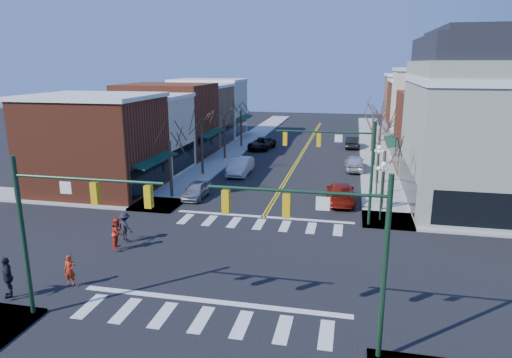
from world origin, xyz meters
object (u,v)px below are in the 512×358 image
Objects in this scene: car_right_near at (340,193)px; car_right_far at (353,142)px; pedestrian_red_a at (70,270)px; victorian_corner at (495,120)px; pedestrian_dark_a at (8,277)px; lamppost_midblock at (378,162)px; car_left_mid at (240,166)px; car_right_mid at (355,163)px; pedestrian_dark_b at (125,226)px; car_left_near at (196,190)px; pedestrian_red_b at (118,233)px; lamppost_corner at (382,181)px; car_left_far at (262,143)px.

car_right_near is 1.16× the size of car_right_far.
victorian_corner is at bearing 28.80° from pedestrian_red_a.
pedestrian_red_a is at bearing 89.53° from pedestrian_dark_a.
lamppost_midblock is 2.81× the size of pedestrian_red_a.
lamppost_midblock is 0.83× the size of car_left_mid.
car_right_mid is 26.88m from pedestrian_dark_b.
victorian_corner is 23.85m from car_left_near.
pedestrian_red_b is at bearing -136.05° from lamppost_midblock.
pedestrian_dark_b is at bearing 127.33° from pedestrian_dark_a.
victorian_corner reaches higher than car_right_near.
pedestrian_dark_a is (-2.13, -1.65, 0.22)m from pedestrian_red_a.
car_right_mid is at bearing 45.87° from car_left_near.
pedestrian_dark_a is at bearing -139.85° from lamppost_corner.
pedestrian_red_b is (-1.84, -34.06, 0.33)m from car_left_far.
pedestrian_red_a is (-23.80, -19.22, -5.74)m from victorian_corner.
car_left_mid is 20.22m from pedestrian_red_b.
car_left_mid is at bearing 60.48° from car_right_far.
pedestrian_dark_b reaches higher than car_left_mid.
lamppost_corner is 17.36m from pedestrian_dark_b.
pedestrian_dark_a reaches higher than pedestrian_dark_b.
car_left_far is at bearing -68.14° from pedestrian_dark_b.
victorian_corner is 27.95m from pedestrian_dark_b.
pedestrian_dark_a reaches higher than car_right_far.
car_left_far is (-13.66, 25.61, -2.22)m from lamppost_corner.
victorian_corner is 33.74m from pedestrian_dark_a.
lamppost_midblock is at bearing -113.38° from pedestrian_dark_b.
car_left_near is 18.00m from pedestrian_dark_a.
car_right_mid is 2.71× the size of pedestrian_dark_b.
pedestrian_dark_a is (-3.97, -40.49, 0.39)m from car_left_far.
car_left_near is (-14.57, -3.64, -2.29)m from lamppost_midblock.
car_right_far is at bearing 114.40° from victorian_corner.
car_left_mid is 11.92m from car_right_mid.
car_left_mid is (-21.30, 5.62, -5.80)m from victorian_corner.
car_right_mid is (11.82, -9.80, 0.08)m from car_left_far.
lamppost_corner is 0.79× the size of car_right_near.
car_left_far is 32.92m from pedestrian_dark_b.
car_right_far is at bearing -91.77° from car_right_mid.
car_right_far is (-0.31, 13.23, -0.05)m from car_right_mid.
car_right_mid is (-1.84, 9.31, -2.14)m from lamppost_midblock.
pedestrian_dark_b is at bearing -4.11° from pedestrian_red_b.
victorian_corner is at bearing -33.85° from car_left_far.
pedestrian_dark_a is (-14.74, -18.98, 0.35)m from car_right_near.
lamppost_midblock is at bearing -144.01° from car_right_near.
car_left_far is (-13.66, 19.11, -2.22)m from lamppost_midblock.
lamppost_midblock is (-8.30, 0.50, -3.70)m from victorian_corner.
pedestrian_red_a is (-1.84, -38.84, 0.17)m from car_left_far.
car_left_near is 10.17m from pedestrian_dark_b.
car_right_mid is at bearing 54.68° from pedestrian_red_a.
pedestrian_red_a is 0.78× the size of pedestrian_dark_a.
car_right_near is at bearing -140.36° from lamppost_midblock.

